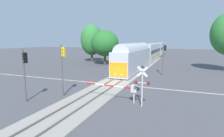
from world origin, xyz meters
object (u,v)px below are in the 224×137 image
(traffic_signal_median, at_px, (63,62))
(traffic_signal_far_side, at_px, (164,54))
(pine_left_background, at_px, (92,40))
(commuter_train, at_px, (151,51))
(crossing_gate_near, at_px, (128,88))
(traffic_signal_near_left, at_px, (25,67))
(crossing_signal_mast, at_px, (142,82))
(oak_behind_train, at_px, (105,43))

(traffic_signal_median, relative_size, traffic_signal_far_side, 1.02)
(traffic_signal_median, bearing_deg, pine_left_background, 112.04)
(commuter_train, distance_m, traffic_signal_median, 38.50)
(crossing_gate_near, distance_m, traffic_signal_far_side, 16.04)
(traffic_signal_far_side, distance_m, traffic_signal_near_left, 22.25)
(crossing_gate_near, xyz_separation_m, traffic_signal_far_side, (1.85, 15.77, 2.28))
(crossing_gate_near, relative_size, traffic_signal_far_side, 1.05)
(crossing_signal_mast, height_order, traffic_signal_median, traffic_signal_median)
(commuter_train, xyz_separation_m, crossing_gate_near, (3.93, -37.79, -1.34))
(commuter_train, relative_size, traffic_signal_near_left, 12.12)
(crossing_gate_near, relative_size, oak_behind_train, 0.69)
(traffic_signal_median, bearing_deg, traffic_signal_near_left, -128.62)
(crossing_signal_mast, xyz_separation_m, pine_left_background, (-20.64, 29.89, 3.74))
(traffic_signal_far_side, relative_size, traffic_signal_near_left, 1.06)
(traffic_signal_far_side, bearing_deg, traffic_signal_median, -118.58)
(crossing_signal_mast, xyz_separation_m, traffic_signal_median, (-8.59, 0.11, 1.40))
(traffic_signal_far_side, bearing_deg, crossing_signal_mast, -91.09)
(commuter_train, relative_size, traffic_signal_far_side, 11.44)
(pine_left_background, bearing_deg, traffic_signal_far_side, -32.68)
(traffic_signal_far_side, bearing_deg, traffic_signal_near_left, -120.23)
(crossing_signal_mast, bearing_deg, commuter_train, 98.09)
(traffic_signal_median, bearing_deg, crossing_gate_near, 4.63)
(traffic_signal_median, relative_size, oak_behind_train, 0.67)
(traffic_signal_near_left, distance_m, pine_left_background, 34.19)
(oak_behind_train, relative_size, pine_left_background, 0.81)
(crossing_signal_mast, bearing_deg, traffic_signal_median, 179.28)
(commuter_train, height_order, pine_left_background, pine_left_background)
(commuter_train, distance_m, crossing_signal_mast, 38.86)
(commuter_train, height_order, traffic_signal_far_side, traffic_signal_far_side)
(traffic_signal_near_left, relative_size, oak_behind_train, 0.62)
(traffic_signal_median, bearing_deg, traffic_signal_far_side, 61.42)
(crossing_signal_mast, distance_m, traffic_signal_near_left, 11.29)
(traffic_signal_median, xyz_separation_m, traffic_signal_near_left, (-2.30, -2.88, -0.28))
(traffic_signal_far_side, height_order, oak_behind_train, oak_behind_train)
(traffic_signal_median, xyz_separation_m, traffic_signal_far_side, (8.90, 16.34, -0.08))
(traffic_signal_near_left, bearing_deg, pine_left_background, 106.63)
(commuter_train, bearing_deg, crossing_signal_mast, -81.91)
(crossing_signal_mast, xyz_separation_m, traffic_signal_far_side, (0.31, 16.45, 1.32))
(commuter_train, relative_size, oak_behind_train, 7.48)
(commuter_train, xyz_separation_m, traffic_signal_near_left, (-5.42, -41.24, 0.74))
(crossing_signal_mast, distance_m, pine_left_background, 36.52)
(traffic_signal_median, distance_m, oak_behind_train, 25.65)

